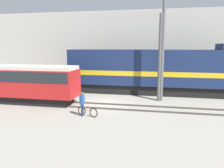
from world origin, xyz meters
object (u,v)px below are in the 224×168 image
at_px(utility_pole_left, 160,58).
at_px(utility_pole_center, 163,48).
at_px(freight_locomotive, 156,71).
at_px(bicycle, 88,112).
at_px(streetcar, 24,82).
at_px(person, 82,101).

distance_m(utility_pole_left, utility_pole_center, 0.94).
height_order(freight_locomotive, bicycle, freight_locomotive).
distance_m(streetcar, person, 6.97).
bearing_deg(freight_locomotive, person, -120.11).
distance_m(bicycle, person, 0.85).
bearing_deg(person, bicycle, 5.34).
bearing_deg(streetcar, bicycle, -21.51).
height_order(bicycle, utility_pole_center, utility_pole_center).
bearing_deg(person, utility_pole_left, 46.53).
relative_size(bicycle, utility_pole_left, 0.21).
xyz_separation_m(freight_locomotive, streetcar, (-11.52, -6.16, -0.55)).
height_order(freight_locomotive, utility_pole_left, utility_pole_left).
relative_size(freight_locomotive, utility_pole_left, 2.32).
distance_m(person, utility_pole_center, 8.95).
bearing_deg(bicycle, streetcar, 158.49).
bearing_deg(utility_pole_center, bicycle, -132.75).
bearing_deg(bicycle, utility_pole_center, 47.25).
relative_size(person, utility_pole_left, 0.23).
distance_m(freight_locomotive, person, 10.34).
xyz_separation_m(streetcar, utility_pole_left, (11.86, 3.08, 2.04)).
distance_m(streetcar, utility_pole_center, 12.81).
bearing_deg(streetcar, person, -22.96).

